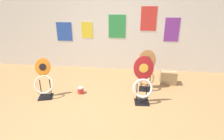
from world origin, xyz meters
name	(u,v)px	position (x,y,z in m)	size (l,w,h in m)	color
ground_plane	(100,114)	(0.00, 0.00, 0.00)	(14.00, 14.00, 0.00)	#A37547
wall_back	(115,24)	(0.00, 2.40, 1.30)	(8.00, 0.07, 2.60)	silver
toilet_seat_display_woodgrain	(146,73)	(0.84, 1.10, 0.39)	(0.39, 0.32, 0.89)	black
toilet_seat_display_orange_sun	(44,80)	(-1.25, 0.48, 0.37)	(0.42, 0.40, 0.81)	black
toilet_seat_display_crimson_swirl	(143,83)	(0.74, 0.49, 0.43)	(0.39, 0.30, 0.94)	black
paint_can	(81,90)	(-0.57, 0.72, 0.07)	(0.14, 0.14, 0.13)	red
storage_box	(168,77)	(1.40, 1.48, 0.16)	(0.39, 0.27, 0.31)	#93754C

